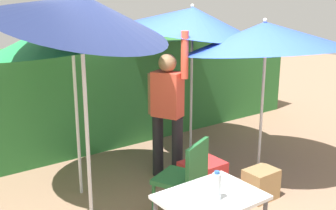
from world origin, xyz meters
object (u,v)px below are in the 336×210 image
Objects in this scene: bottle_water at (217,186)px; person_vendor at (168,107)px; crate_cardboard at (261,184)px; umbrella_yellow at (265,37)px; folding_table at (211,206)px; umbrella_orange at (71,32)px; cooler_box at (202,179)px; umbrella_rainbow at (83,12)px; umbrella_navy at (192,20)px; chair_plastic at (185,176)px.

person_vendor is at bearing 64.84° from bottle_water.
bottle_water reaches higher than crate_cardboard.
umbrella_yellow reaches higher than crate_cardboard.
folding_table is at bearing -154.61° from crate_cardboard.
folding_table reaches higher than crate_cardboard.
umbrella_orange is 2.32m from bottle_water.
cooler_box is (-1.04, -0.08, -1.58)m from umbrella_yellow.
umbrella_yellow is 1.78m from crate_cardboard.
umbrella_orange is 1.18× the size of person_vendor.
crate_cardboard is (-0.54, -0.53, -1.61)m from umbrella_yellow.
bottle_water is (0.49, -1.20, -1.30)m from umbrella_rainbow.
crate_cardboard is at bearing -14.10° from umbrella_rainbow.
umbrella_orange is at bearing 142.26° from cooler_box.
umbrella_orange is at bearing 97.37° from folding_table.
umbrella_navy is 2.18m from cooler_box.
person_vendor is 1.17m from chair_plastic.
umbrella_orange is at bearing 140.84° from crate_cardboard.
chair_plastic is (-1.24, -1.44, -1.43)m from umbrella_navy.
cooler_box is at bearing -86.87° from person_vendor.
umbrella_yellow is at bearing 33.07° from bottle_water.
umbrella_rainbow reaches higher than person_vendor.
umbrella_yellow is at bearing 4.28° from cooler_box.
person_vendor reaches higher than folding_table.
umbrella_rainbow is 6.83× the size of crate_cardboard.
umbrella_yellow is 2.48m from bottle_water.
umbrella_orange is 2.78× the size of folding_table.
folding_table is (-1.60, -2.21, -1.30)m from umbrella_navy.
cooler_box is at bearing 137.81° from crate_cardboard.
umbrella_orange reaches higher than folding_table.
umbrella_orange is 2.22m from cooler_box.
chair_plastic is at bearing 66.43° from bottle_water.
umbrella_yellow is 8.65× the size of bottle_water.
umbrella_navy reaches higher than chair_plastic.
crate_cardboard is 1.60m from folding_table.
folding_table is 0.22m from bottle_water.
bottle_water is (-0.01, -0.07, 0.20)m from folding_table.
crate_cardboard is at bearing -42.19° from cooler_box.
umbrella_yellow is (2.42, 0.06, -0.36)m from umbrella_rainbow.
umbrella_navy is 2.86× the size of folding_table.
chair_plastic is (-0.49, -0.98, -0.42)m from person_vendor.
chair_plastic is (-1.56, -0.41, -1.27)m from umbrella_yellow.
folding_table is (-0.88, -1.11, 0.44)m from cooler_box.
person_vendor is at bearing -12.23° from umbrella_orange.
umbrella_orange is at bearing -173.06° from umbrella_navy.
bottle_water reaches higher than chair_plastic.
chair_plastic is at bearing -22.41° from umbrella_rainbow.
cooler_box is 1.96× the size of bottle_water.
umbrella_yellow is 2.05m from chair_plastic.
umbrella_rainbow is 1.88m from chair_plastic.
crate_cardboard is 0.46× the size of folding_table.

